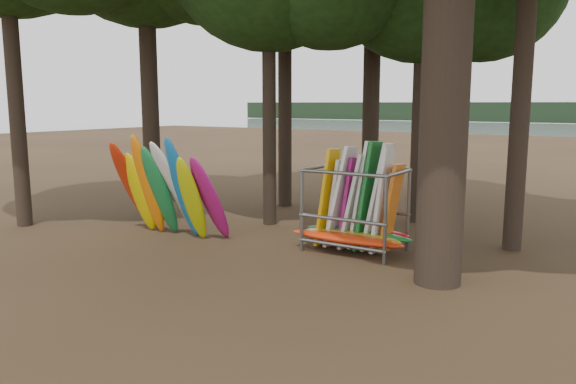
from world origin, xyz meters
The scene contains 4 objects.
ground centered at (0.00, 0.00, 0.00)m, with size 120.00×120.00×0.00m, color #47331E.
lake centered at (0.00, 60.00, 0.00)m, with size 160.00×160.00×0.00m, color gray.
kayak_row centered at (-2.69, 0.28, 1.32)m, with size 3.69×1.98×3.04m.
storage_rack centered at (2.55, 1.74, 1.01)m, with size 3.09×1.56×2.85m.
Camera 1 is at (8.66, -11.03, 3.75)m, focal length 35.00 mm.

